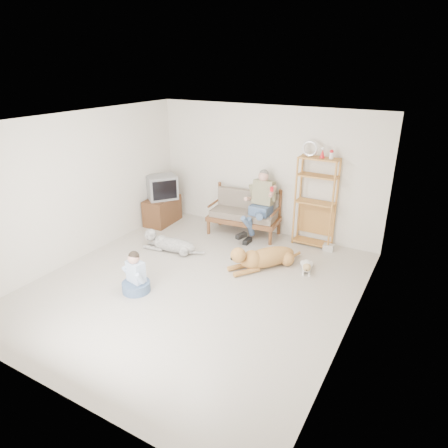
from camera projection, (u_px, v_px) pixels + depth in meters
The scene contains 17 objects.
floor at pixel (196, 285), 6.72m from camera, with size 5.50×5.50×0.00m, color beige.
ceiling at pixel (191, 121), 5.70m from camera, with size 5.50×5.50×0.00m, color white.
wall_back at pixel (266, 171), 8.42m from camera, with size 5.00×5.00×0.00m, color beige.
wall_front at pixel (42, 293), 3.99m from camera, with size 5.00×5.00×0.00m, color beige.
wall_left at pixel (80, 187), 7.35m from camera, with size 5.50×5.50×0.00m, color beige.
wall_right at pixel (358, 243), 5.07m from camera, with size 5.50×5.50×0.00m, color beige.
loveseat at pixel (245, 212), 8.59m from camera, with size 1.56×0.85×0.95m.
man at pixel (257, 209), 8.20m from camera, with size 0.56×0.80×1.29m.
etagere at pixel (315, 201), 7.88m from camera, with size 0.80×0.35×2.11m.
book_stack at pixel (328, 248), 7.93m from camera, with size 0.20×0.15×0.13m, color silver.
tv_stand at pixel (162, 210), 9.22m from camera, with size 0.55×0.93×0.60m.
crt_tv at pixel (162, 187), 8.99m from camera, with size 0.79×0.81×0.53m.
wall_outlet at pixel (215, 208), 9.38m from camera, with size 0.12×0.02×0.08m, color white.
golden_retriever at pixel (262, 258), 7.23m from camera, with size 1.01×1.40×0.49m.
shaggy_dog at pixel (168, 243), 7.89m from camera, with size 1.34×0.45×0.40m.
terrier at pixel (307, 267), 7.12m from camera, with size 0.29×0.59×0.23m.
child at pixel (136, 277), 6.45m from camera, with size 0.46×0.46×0.72m.
Camera 1 is at (3.28, -4.84, 3.49)m, focal length 32.00 mm.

